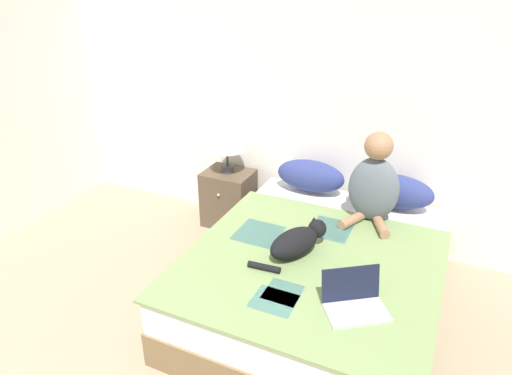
% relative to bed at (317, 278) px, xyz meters
% --- Properties ---
extents(wall_back, '(5.74, 0.05, 2.55)m').
position_rel_bed_xyz_m(wall_back, '(-0.50, 1.06, 1.03)').
color(wall_back, white).
rests_on(wall_back, ground_plane).
extents(bed, '(1.62, 1.97, 0.50)m').
position_rel_bed_xyz_m(bed, '(0.00, 0.00, 0.00)').
color(bed, brown).
rests_on(bed, ground_plane).
extents(pillow_near, '(0.59, 0.26, 0.27)m').
position_rel_bed_xyz_m(pillow_near, '(-0.35, 0.83, 0.39)').
color(pillow_near, navy).
rests_on(pillow_near, bed).
extents(pillow_far, '(0.59, 0.26, 0.27)m').
position_rel_bed_xyz_m(pillow_far, '(0.35, 0.83, 0.39)').
color(pillow_far, navy).
rests_on(pillow_far, bed).
extents(person_sitting, '(0.38, 0.37, 0.69)m').
position_rel_bed_xyz_m(person_sitting, '(0.23, 0.54, 0.55)').
color(person_sitting, slate).
rests_on(person_sitting, bed).
extents(cat_tabby, '(0.39, 0.52, 0.20)m').
position_rel_bed_xyz_m(cat_tabby, '(-0.12, -0.13, 0.35)').
color(cat_tabby, black).
rests_on(cat_tabby, bed).
extents(laptop_open, '(0.42, 0.40, 0.22)m').
position_rel_bed_xyz_m(laptop_open, '(0.36, -0.51, 0.30)').
color(laptop_open, '#B7B7BC').
rests_on(laptop_open, bed).
extents(nightstand, '(0.44, 0.38, 0.53)m').
position_rel_bed_xyz_m(nightstand, '(-1.14, 0.80, 0.02)').
color(nightstand, brown).
rests_on(nightstand, ground_plane).
extents(table_lamp, '(0.33, 0.33, 0.39)m').
position_rel_bed_xyz_m(table_lamp, '(-1.14, 0.80, 0.58)').
color(table_lamp, '#38383D').
rests_on(table_lamp, nightstand).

